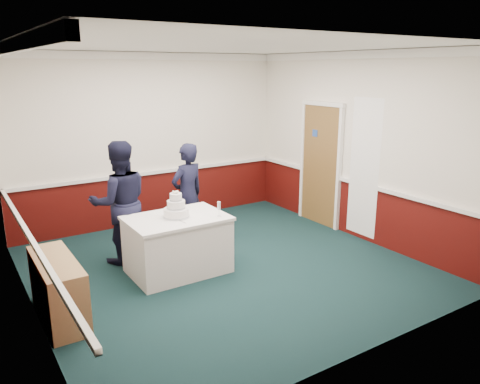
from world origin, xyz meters
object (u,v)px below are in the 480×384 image
cake_table (178,244)px  cake_knife (181,221)px  champagne_flute (219,206)px  wedding_cake (176,209)px  sideboard (58,289)px  person_man (120,203)px  person_woman (188,195)px

cake_table → cake_knife: 0.44m
champagne_flute → wedding_cake: bearing=150.8°
sideboard → person_man: bearing=45.9°
champagne_flute → person_man: size_ratio=0.12×
sideboard → cake_table: cake_table is taller
wedding_cake → champagne_flute: size_ratio=1.78×
wedding_cake → champagne_flute: bearing=-29.2°
sideboard → person_man: 1.73m
cake_knife → sideboard: bearing=178.3°
sideboard → wedding_cake: (1.66, 0.41, 0.55)m
cake_knife → person_woman: size_ratio=0.14×
sideboard → person_woman: bearing=29.5°
sideboard → person_woman: person_woman is taller
cake_knife → person_woman: person_woman is taller
wedding_cake → cake_knife: (-0.03, -0.20, -0.11)m
wedding_cake → cake_table: bearing=-90.0°
cake_table → cake_knife: bearing=-98.5°
cake_table → cake_knife: (-0.03, -0.20, 0.39)m
cake_table → person_man: size_ratio=0.75×
sideboard → person_man: (1.15, 1.18, 0.53)m
cake_table → person_woman: bearing=55.3°
wedding_cake → person_man: size_ratio=0.21×
person_man → wedding_cake: bearing=131.8°
champagne_flute → person_woman: 1.16m
champagne_flute → person_woman: size_ratio=0.13×
sideboard → champagne_flute: (2.16, 0.13, 0.58)m
sideboard → person_man: person_man is taller
wedding_cake → person_man: 0.93m
wedding_cake → cake_knife: wedding_cake is taller
cake_table → person_man: bearing=123.4°
sideboard → cake_table: size_ratio=0.91×
person_woman → cake_table: bearing=41.5°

